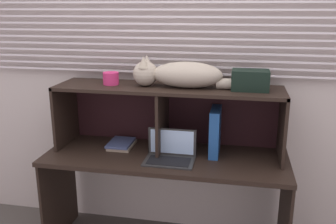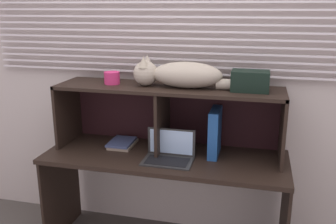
{
  "view_description": "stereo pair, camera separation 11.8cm",
  "coord_description": "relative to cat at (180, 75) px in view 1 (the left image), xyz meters",
  "views": [
    {
      "loc": [
        0.46,
        -2.03,
        1.66
      ],
      "look_at": [
        0.0,
        0.31,
        0.98
      ],
      "focal_mm": 39.76,
      "sensor_mm": 36.0,
      "label": 1
    },
    {
      "loc": [
        0.58,
        -2.0,
        1.66
      ],
      "look_at": [
        0.0,
        0.31,
        0.98
      ],
      "focal_mm": 39.76,
      "sensor_mm": 36.0,
      "label": 2
    }
  ],
  "objects": [
    {
      "name": "book_stack",
      "position": [
        -0.41,
        0.0,
        -0.51
      ],
      "size": [
        0.17,
        0.23,
        0.04
      ],
      "color": "gray",
      "rests_on": "desk"
    },
    {
      "name": "binder_upright",
      "position": [
        0.24,
        0.0,
        -0.37
      ],
      "size": [
        0.06,
        0.24,
        0.31
      ],
      "primitive_type": "cube",
      "color": "#1E4B8E",
      "rests_on": "desk"
    },
    {
      "name": "cat",
      "position": [
        0.0,
        0.0,
        0.0
      ],
      "size": [
        0.8,
        0.2,
        0.2
      ],
      "color": "#B2A692",
      "rests_on": "hutch_shelf_unit"
    },
    {
      "name": "back_panel_with_blinds",
      "position": [
        -0.08,
        0.24,
        0.02
      ],
      "size": [
        4.4,
        0.08,
        2.5
      ],
      "color": "beige",
      "rests_on": "ground"
    },
    {
      "name": "desk",
      "position": [
        -0.08,
        -0.09,
        -0.65
      ],
      "size": [
        1.6,
        0.58,
        0.7
      ],
      "color": "black",
      "rests_on": "ground"
    },
    {
      "name": "storage_box",
      "position": [
        0.45,
        0.0,
        -0.02
      ],
      "size": [
        0.23,
        0.15,
        0.13
      ],
      "primitive_type": "cube",
      "color": "black",
      "rests_on": "hutch_shelf_unit"
    },
    {
      "name": "hutch_shelf_unit",
      "position": [
        -0.08,
        0.04,
        -0.21
      ],
      "size": [
        1.5,
        0.37,
        0.44
      ],
      "color": "black",
      "rests_on": "desk"
    },
    {
      "name": "small_basket",
      "position": [
        -0.47,
        0.0,
        -0.04
      ],
      "size": [
        0.11,
        0.11,
        0.08
      ],
      "primitive_type": "cylinder",
      "color": "#D32E6C",
      "rests_on": "hutch_shelf_unit"
    },
    {
      "name": "laptop",
      "position": [
        -0.03,
        -0.16,
        -0.49
      ],
      "size": [
        0.32,
        0.21,
        0.19
      ],
      "color": "#2A2A2A",
      "rests_on": "desk"
    }
  ]
}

